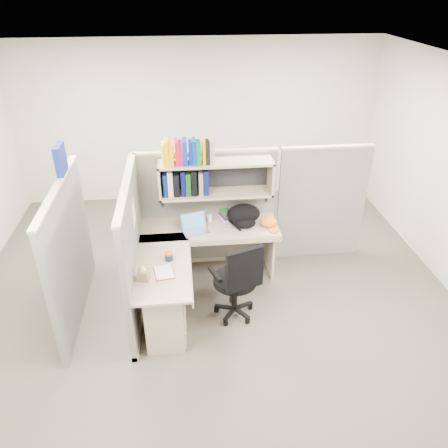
{
  "coord_description": "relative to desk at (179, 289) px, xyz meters",
  "views": [
    {
      "loc": [
        -0.31,
        -4.2,
        3.51
      ],
      "look_at": [
        0.15,
        0.25,
        0.94
      ],
      "focal_mm": 35.0,
      "sensor_mm": 36.0,
      "label": 1
    }
  ],
  "objects": [
    {
      "name": "task_chair",
      "position": [
        0.65,
        -0.03,
        -0.07
      ],
      "size": [
        0.6,
        0.56,
        1.05
      ],
      "color": "black",
      "rests_on": "ground"
    },
    {
      "name": "tissue_box",
      "position": [
        -0.36,
        -0.17,
        0.38
      ],
      "size": [
        0.13,
        0.13,
        0.18
      ],
      "primitive_type": null,
      "rotation": [
        0.0,
        0.0,
        -0.21
      ],
      "color": "#8C784F",
      "rests_on": "desk"
    },
    {
      "name": "snack_canister",
      "position": [
        -0.1,
        0.17,
        0.34
      ],
      "size": [
        0.09,
        0.09,
        0.09
      ],
      "color": "navy",
      "rests_on": "desk"
    },
    {
      "name": "orange_cap",
      "position": [
        1.16,
        0.81,
        0.35
      ],
      "size": [
        0.29,
        0.31,
        0.12
      ],
      "primitive_type": null,
      "rotation": [
        0.0,
        0.0,
        0.37
      ],
      "color": "orange",
      "rests_on": "desk"
    },
    {
      "name": "mouse",
      "position": [
        0.61,
        0.74,
        0.31
      ],
      "size": [
        0.11,
        0.08,
        0.04
      ],
      "primitive_type": "ellipsoid",
      "rotation": [
        0.0,
        0.0,
        -0.14
      ],
      "color": "#8097B6",
      "rests_on": "desk"
    },
    {
      "name": "paper_cup",
      "position": [
        0.42,
        1.0,
        0.34
      ],
      "size": [
        0.08,
        0.08,
        0.09
      ],
      "primitive_type": "cylinder",
      "rotation": [
        0.0,
        0.0,
        -0.27
      ],
      "color": "white",
      "rests_on": "desk"
    },
    {
      "name": "backpack",
      "position": [
        0.85,
        0.87,
        0.42
      ],
      "size": [
        0.46,
        0.37,
        0.25
      ],
      "primitive_type": null,
      "rotation": [
        0.0,
        0.0,
        0.11
      ],
      "color": "black",
      "rests_on": "desk"
    },
    {
      "name": "desk",
      "position": [
        0.0,
        0.0,
        0.0
      ],
      "size": [
        1.74,
        1.75,
        0.73
      ],
      "color": "#9E8A70",
      "rests_on": "ground"
    },
    {
      "name": "cubicle",
      "position": [
        0.04,
        0.74,
        0.47
      ],
      "size": [
        3.79,
        1.84,
        1.95
      ],
      "color": "slate",
      "rests_on": "ground"
    },
    {
      "name": "ground",
      "position": [
        0.41,
        0.29,
        -0.44
      ],
      "size": [
        6.0,
        6.0,
        0.0
      ],
      "primitive_type": "plane",
      "color": "#3A352D",
      "rests_on": "ground"
    },
    {
      "name": "laptop",
      "position": [
        0.23,
        0.74,
        0.4
      ],
      "size": [
        0.38,
        0.38,
        0.22
      ],
      "primitive_type": null,
      "rotation": [
        0.0,
        0.0,
        0.27
      ],
      "color": "#BCBCC1",
      "rests_on": "desk"
    },
    {
      "name": "room_shell",
      "position": [
        0.41,
        0.29,
        1.18
      ],
      "size": [
        6.0,
        6.0,
        6.0
      ],
      "color": "beige",
      "rests_on": "ground"
    },
    {
      "name": "loose_paper",
      "position": [
        -0.15,
        -0.06,
        0.29
      ],
      "size": [
        0.23,
        0.28,
        0.0
      ],
      "primitive_type": null,
      "rotation": [
        0.0,
        0.0,
        0.17
      ],
      "color": "white",
      "rests_on": "desk"
    },
    {
      "name": "book_stack",
      "position": [
        0.65,
        1.06,
        0.34
      ],
      "size": [
        0.21,
        0.25,
        0.1
      ],
      "primitive_type": null,
      "rotation": [
        0.0,
        0.0,
        0.34
      ],
      "color": "gray",
      "rests_on": "desk"
    }
  ]
}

